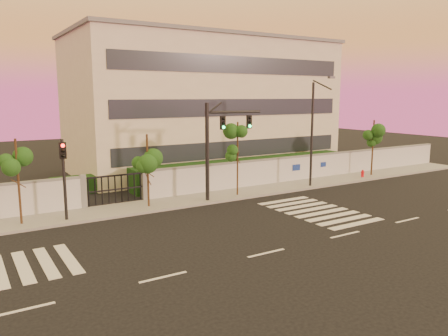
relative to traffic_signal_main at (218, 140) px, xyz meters
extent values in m
plane|color=black|center=(-3.26, -9.63, -4.13)|extent=(120.00, 120.00, 0.00)
cube|color=gray|center=(-3.26, 0.87, -4.05)|extent=(60.00, 3.00, 0.15)
cube|color=silver|center=(11.24, 2.37, -3.13)|extent=(31.00, 0.30, 2.00)
cube|color=slate|center=(11.24, 2.37, -2.07)|extent=(31.00, 0.36, 0.12)
cube|color=slate|center=(-8.26, 2.37, -3.03)|extent=(0.35, 0.35, 2.20)
cube|color=slate|center=(-4.26, 2.37, -3.03)|extent=(0.35, 0.35, 2.20)
cube|color=black|center=(5.74, 4.87, -3.23)|extent=(20.00, 2.00, 1.80)
cube|color=black|center=(-6.26, 7.37, -3.53)|extent=(6.00, 1.50, 1.20)
cube|color=beige|center=(5.74, 12.37, 1.87)|extent=(24.00, 12.00, 12.00)
cube|color=#262D38|center=(5.74, 6.35, -1.63)|extent=(22.00, 0.08, 1.40)
cube|color=#262D38|center=(5.74, 6.35, 1.87)|extent=(22.00, 0.08, 1.40)
cube|color=#262D38|center=(5.74, 6.35, 5.37)|extent=(22.00, 0.08, 1.40)
cube|color=slate|center=(5.74, 12.37, 7.97)|extent=(24.40, 12.40, 0.30)
cube|color=silver|center=(-12.76, -5.63, -4.12)|extent=(0.50, 4.00, 0.02)
cube|color=silver|center=(-11.86, -5.63, -4.12)|extent=(0.50, 4.00, 0.02)
cube|color=silver|center=(-10.96, -5.63, -4.12)|extent=(0.50, 4.00, 0.02)
cube|color=silver|center=(3.74, -8.63, -4.12)|extent=(4.00, 0.50, 0.02)
cube|color=silver|center=(3.74, -7.73, -4.12)|extent=(4.00, 0.50, 0.02)
cube|color=silver|center=(3.74, -6.83, -4.12)|extent=(4.00, 0.50, 0.02)
cube|color=silver|center=(3.74, -5.93, -4.12)|extent=(4.00, 0.50, 0.02)
cube|color=silver|center=(3.74, -5.03, -4.12)|extent=(4.00, 0.50, 0.02)
cube|color=silver|center=(3.74, -4.13, -4.12)|extent=(4.00, 0.50, 0.02)
cube|color=silver|center=(3.74, -3.23, -4.12)|extent=(4.00, 0.50, 0.02)
cube|color=silver|center=(3.74, -2.33, -4.12)|extent=(4.00, 0.50, 0.02)
cube|color=silver|center=(-13.26, -9.63, -4.12)|extent=(2.00, 0.15, 0.01)
cube|color=silver|center=(-8.26, -9.63, -4.12)|extent=(2.00, 0.15, 0.01)
cube|color=silver|center=(-3.26, -9.63, -4.12)|extent=(2.00, 0.15, 0.01)
cube|color=silver|center=(1.74, -9.63, -4.12)|extent=(2.00, 0.15, 0.01)
cube|color=silver|center=(6.74, -9.63, -4.12)|extent=(2.00, 0.15, 0.01)
cylinder|color=#382314|center=(-12.03, 0.61, -1.75)|extent=(0.12, 0.12, 4.75)
sphere|color=#134514|center=(-12.03, 0.61, -0.32)|extent=(1.13, 1.13, 1.13)
sphere|color=#134514|center=(-11.67, 0.82, -1.04)|extent=(0.86, 0.86, 0.86)
sphere|color=#134514|center=(-12.34, 0.46, -0.80)|extent=(0.82, 0.82, 0.82)
cylinder|color=#382314|center=(-4.73, 0.57, -1.80)|extent=(0.12, 0.12, 4.65)
sphere|color=#134514|center=(-4.73, 0.57, -0.41)|extent=(1.15, 1.15, 1.15)
sphere|color=#134514|center=(-4.37, 0.78, -1.11)|extent=(0.87, 0.87, 0.87)
sphere|color=#134514|center=(-5.04, 0.41, -0.87)|extent=(0.83, 0.83, 0.83)
cylinder|color=#382314|center=(1.72, 0.28, -1.52)|extent=(0.11, 0.11, 5.22)
sphere|color=#134514|center=(1.72, 0.28, 0.05)|extent=(1.04, 1.04, 1.04)
sphere|color=#134514|center=(2.05, 0.47, -0.74)|extent=(0.80, 0.80, 0.80)
sphere|color=#134514|center=(1.43, 0.13, -0.47)|extent=(0.76, 0.76, 0.76)
cylinder|color=#382314|center=(15.94, 0.61, -1.67)|extent=(0.13, 0.13, 4.92)
sphere|color=#134514|center=(15.94, 0.61, -0.19)|extent=(1.22, 1.22, 1.22)
sphere|color=#134514|center=(16.33, 0.84, -0.93)|extent=(0.93, 0.93, 0.93)
sphere|color=#134514|center=(15.61, 0.45, -0.69)|extent=(0.89, 0.89, 0.89)
cylinder|color=black|center=(-0.82, 0.01, -0.86)|extent=(0.25, 0.25, 6.53)
cylinder|color=black|center=(1.18, 0.01, 1.77)|extent=(3.98, 0.73, 0.17)
cube|color=black|center=(0.33, -0.04, 1.09)|extent=(0.37, 0.19, 0.95)
sphere|color=#0CF259|center=(0.33, -0.15, 0.79)|extent=(0.21, 0.21, 0.21)
cube|color=black|center=(2.44, -0.04, 1.09)|extent=(0.37, 0.19, 0.95)
sphere|color=#0CF259|center=(2.44, -0.15, 0.79)|extent=(0.21, 0.21, 0.21)
cylinder|color=black|center=(-9.78, 0.16, -1.80)|extent=(0.17, 0.17, 4.65)
cube|color=black|center=(-9.78, 0.11, -0.10)|extent=(0.36, 0.19, 0.93)
sphere|color=red|center=(-9.78, 0.00, 0.19)|extent=(0.21, 0.21, 0.21)
cylinder|color=black|center=(8.24, -0.02, -0.15)|extent=(0.18, 0.18, 7.94)
cylinder|color=black|center=(8.24, -0.91, 3.62)|extent=(0.10, 1.90, 0.77)
cube|color=#3F3F44|center=(8.24, -1.81, 4.12)|extent=(0.50, 0.25, 0.15)
cylinder|color=red|center=(14.47, 0.31, -3.87)|extent=(0.23, 0.23, 0.52)
cylinder|color=red|center=(14.47, 0.31, -3.56)|extent=(0.29, 0.29, 0.10)
sphere|color=red|center=(14.47, 0.31, -3.44)|extent=(0.19, 0.19, 0.19)
cylinder|color=red|center=(14.47, 0.31, -3.76)|extent=(0.30, 0.13, 0.10)
camera|label=1|loc=(-14.67, -24.50, 2.84)|focal=35.00mm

